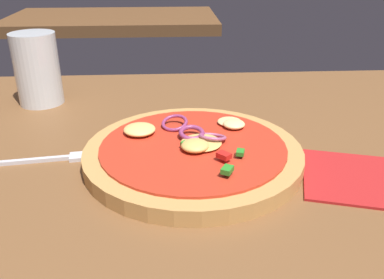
{
  "coord_description": "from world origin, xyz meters",
  "views": [
    {
      "loc": [
        0.01,
        -0.41,
        0.28
      ],
      "look_at": [
        0.04,
        0.05,
        0.06
      ],
      "focal_mm": 38.16,
      "sensor_mm": 36.0,
      "label": 1
    }
  ],
  "objects_px": {
    "pizza": "(193,152)",
    "napkin": "(372,180)",
    "fork": "(51,159)",
    "beer_glass": "(38,74)"
  },
  "relations": [
    {
      "from": "fork",
      "to": "napkin",
      "type": "distance_m",
      "value": 0.38
    },
    {
      "from": "pizza",
      "to": "napkin",
      "type": "bearing_deg",
      "value": -16.75
    },
    {
      "from": "fork",
      "to": "beer_glass",
      "type": "distance_m",
      "value": 0.23
    },
    {
      "from": "pizza",
      "to": "napkin",
      "type": "distance_m",
      "value": 0.21
    },
    {
      "from": "napkin",
      "to": "pizza",
      "type": "bearing_deg",
      "value": 163.25
    },
    {
      "from": "beer_glass",
      "to": "napkin",
      "type": "bearing_deg",
      "value": -32.5
    },
    {
      "from": "pizza",
      "to": "napkin",
      "type": "height_order",
      "value": "pizza"
    },
    {
      "from": "fork",
      "to": "napkin",
      "type": "relative_size",
      "value": 0.98
    },
    {
      "from": "pizza",
      "to": "fork",
      "type": "xyz_separation_m",
      "value": [
        -0.17,
        0.01,
        -0.01
      ]
    },
    {
      "from": "fork",
      "to": "napkin",
      "type": "xyz_separation_m",
      "value": [
        0.37,
        -0.07,
        -0.0
      ]
    }
  ]
}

